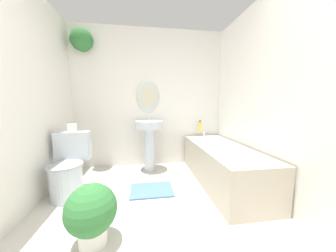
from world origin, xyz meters
name	(u,v)px	position (x,y,z in m)	size (l,w,h in m)	color
wall_back	(145,94)	(-0.10, 2.52, 1.28)	(2.72, 0.34, 2.40)	silver
wall_left	(12,94)	(-1.33, 1.25, 1.20)	(0.06, 2.62, 2.40)	silver
wall_right	(270,96)	(1.33, 1.25, 1.20)	(0.06, 2.62, 2.40)	silver
toilet	(69,169)	(-1.03, 1.58, 0.33)	(0.41, 0.54, 0.76)	silver
pedestal_sink	(149,136)	(-0.04, 2.23, 0.58)	(0.46, 0.46, 0.94)	silver
bathtub	(222,164)	(0.96, 1.62, 0.28)	(0.64, 1.66, 0.60)	#B2A893
shampoo_bottle	(200,127)	(0.88, 2.37, 0.70)	(0.06, 0.06, 0.21)	gold
potted_plant	(92,212)	(-0.53, 0.75, 0.28)	(0.39, 0.39, 0.50)	silver
bath_mat	(152,190)	(-0.04, 1.53, 0.01)	(0.54, 0.40, 0.02)	#4C7093
toilet_paper_roll	(72,128)	(-1.03, 1.76, 0.81)	(0.11, 0.11, 0.10)	white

